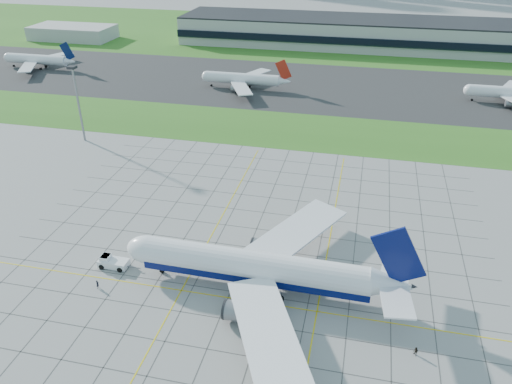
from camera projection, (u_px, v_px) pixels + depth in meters
The scene contains 14 objects.
ground at pixel (231, 291), 102.44m from camera, with size 1400.00×1400.00×0.00m, color #9E9E98.
grass_median at pixel (297, 131), 179.15m from camera, with size 700.00×35.00×0.04m, color #2F661D.
asphalt_taxiway at pixel (316, 86), 226.03m from camera, with size 700.00×75.00×0.04m, color #383838.
grass_far at pixel (337, 36), 319.80m from camera, with size 700.00×145.00×0.04m, color #2F661D.
apron_markings at pixel (246, 260), 111.80m from camera, with size 120.00×130.00×0.03m.
terminal at pixel (404, 34), 286.75m from camera, with size 260.00×43.00×15.80m.
service_block at pixel (73, 32), 310.77m from camera, with size 50.00×25.00×8.00m, color #B7B7B2.
light_mast at pixel (77, 95), 163.68m from camera, with size 2.50×2.50×25.60m.
airliner at pixel (257, 267), 100.94m from camera, with size 60.81×61.64×19.15m.
pushback_tug at pixel (112, 262), 109.19m from camera, with size 9.60×3.45×2.67m.
crew_near at pixel (98, 284), 102.93m from camera, with size 0.69×0.46×1.90m, color black.
crew_far at pixel (416, 352), 87.11m from camera, with size 0.87×0.68×1.79m, color black.
distant_jet_0 at pixel (38, 59), 250.27m from camera, with size 37.72×42.66×14.08m.
distant_jet_1 at pixel (244, 79), 220.58m from camera, with size 38.44×42.66×14.08m.
Camera 1 is at (22.86, -76.50, 67.55)m, focal length 35.00 mm.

